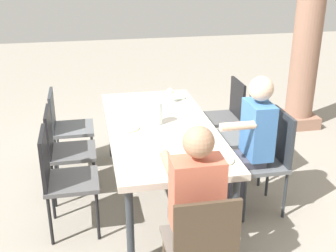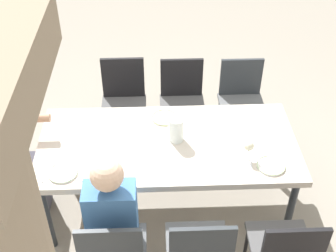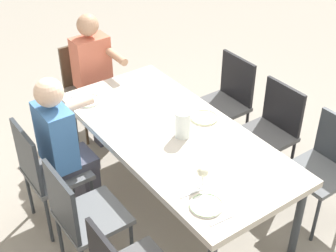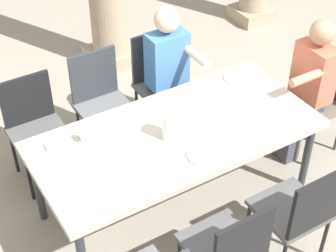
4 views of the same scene
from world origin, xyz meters
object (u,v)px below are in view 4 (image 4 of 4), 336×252
(chair_west_north, at_px, (35,124))
(chair_east_south, at_px, (300,210))
(chair_mid_south, at_px, (229,247))
(chair_head_east, at_px, (320,96))
(water_pitcher, at_px, (171,127))
(plate_1, at_px, (202,155))
(wine_glass_0, at_px, (86,131))
(diner_woman_green, at_px, (171,74))
(diner_man_white, at_px, (306,87))
(chair_mid_north, at_px, (101,98))
(chair_east_north, at_px, (160,78))
(plate_0, at_px, (60,143))
(dining_table, at_px, (176,138))
(plate_2, at_px, (237,78))

(chair_west_north, relative_size, chair_east_south, 0.97)
(chair_mid_south, height_order, chair_head_east, chair_mid_south)
(water_pitcher, bearing_deg, plate_1, -73.34)
(chair_west_north, bearing_deg, chair_mid_south, -71.90)
(chair_west_north, xyz_separation_m, water_pitcher, (0.70, -0.94, 0.32))
(wine_glass_0, bearing_deg, chair_east_south, -48.03)
(chair_mid_south, height_order, plate_1, chair_mid_south)
(wine_glass_0, bearing_deg, water_pitcher, -24.27)
(chair_west_north, bearing_deg, diner_woman_green, -8.77)
(chair_east_south, relative_size, diner_man_white, 0.73)
(wine_glass_0, bearing_deg, chair_mid_north, 58.44)
(diner_man_white, bearing_deg, chair_east_north, 133.28)
(chair_mid_south, relative_size, chair_head_east, 1.00)
(plate_1, bearing_deg, chair_east_north, 72.52)
(chair_mid_south, height_order, wine_glass_0, wine_glass_0)
(chair_head_east, bearing_deg, wine_glass_0, 174.17)
(chair_mid_south, height_order, chair_east_north, chair_east_north)
(plate_0, distance_m, water_pitcher, 0.79)
(chair_mid_north, bearing_deg, plate_1, -81.01)
(chair_mid_south, relative_size, plate_1, 4.06)
(chair_mid_south, xyz_separation_m, diner_woman_green, (0.58, 1.63, 0.17))
(chair_mid_south, bearing_deg, chair_mid_north, 90.00)
(water_pitcher, bearing_deg, wine_glass_0, 155.73)
(dining_table, distance_m, wine_glass_0, 0.67)
(diner_woman_green, bearing_deg, plate_0, -160.56)
(chair_east_south, bearing_deg, plate_1, 122.85)
(chair_east_south, bearing_deg, dining_table, 113.81)
(diner_woman_green, height_order, plate_2, diner_woman_green)
(water_pitcher, bearing_deg, chair_east_south, -61.86)
(chair_west_north, xyz_separation_m, chair_mid_north, (0.59, 0.00, 0.02))
(chair_east_north, relative_size, plate_2, 4.31)
(chair_west_north, height_order, chair_east_south, chair_east_south)
(dining_table, distance_m, chair_mid_north, 0.94)
(chair_head_east, distance_m, plate_1, 1.50)
(plate_0, height_order, plate_2, same)
(chair_east_north, height_order, plate_2, chair_east_north)
(dining_table, height_order, wine_glass_0, wine_glass_0)
(chair_head_east, relative_size, water_pitcher, 4.23)
(chair_head_east, bearing_deg, chair_mid_north, 150.98)
(chair_head_east, relative_size, diner_woman_green, 0.70)
(chair_mid_north, relative_size, chair_east_north, 0.99)
(chair_east_north, distance_m, plate_0, 1.33)
(diner_man_white, height_order, plate_1, diner_man_white)
(plate_2, bearing_deg, wine_glass_0, -175.29)
(dining_table, bearing_deg, wine_glass_0, 160.79)
(chair_west_north, xyz_separation_m, diner_man_white, (2.03, -0.91, 0.16))
(diner_woman_green, distance_m, wine_glass_0, 1.15)
(chair_east_north, bearing_deg, chair_mid_south, -107.66)
(diner_man_white, relative_size, wine_glass_0, 7.59)
(diner_man_white, bearing_deg, dining_table, 179.86)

